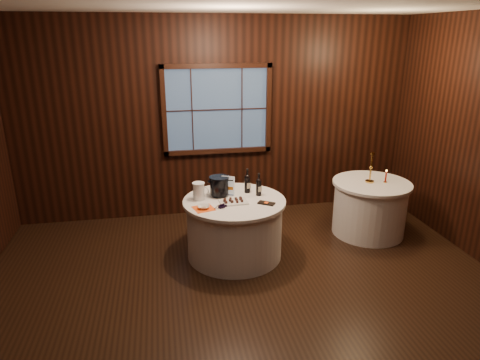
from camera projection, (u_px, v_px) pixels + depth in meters
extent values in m
plane|color=black|center=(251.00, 299.00, 4.63)|extent=(6.00, 6.00, 0.00)
cube|color=black|center=(217.00, 119.00, 6.47)|extent=(6.00, 0.02, 3.00)
cube|color=#3B557C|center=(217.00, 109.00, 6.39)|extent=(1.50, 0.01, 1.20)
cylinder|color=white|center=(234.00, 229.00, 5.44)|extent=(1.20, 1.20, 0.73)
cylinder|color=white|center=(234.00, 201.00, 5.32)|extent=(1.28, 1.28, 0.04)
cylinder|color=white|center=(369.00, 209.00, 6.07)|extent=(1.00, 1.00, 0.73)
cylinder|color=white|center=(372.00, 183.00, 5.95)|extent=(1.08, 1.08, 0.04)
cube|color=#B5B5BC|center=(229.00, 195.00, 5.45)|extent=(0.16, 0.13, 0.01)
cube|color=#B5B5BC|center=(228.00, 185.00, 5.41)|extent=(0.02, 0.02, 0.26)
cube|color=silver|center=(229.00, 185.00, 5.40)|extent=(0.16, 0.07, 0.24)
cylinder|color=black|center=(247.00, 185.00, 5.52)|extent=(0.08, 0.08, 0.21)
sphere|color=black|center=(247.00, 177.00, 5.49)|extent=(0.08, 0.08, 0.08)
cylinder|color=black|center=(247.00, 173.00, 5.47)|extent=(0.03, 0.03, 0.09)
cylinder|color=black|center=(247.00, 170.00, 5.46)|extent=(0.03, 0.03, 0.02)
cube|color=beige|center=(248.00, 186.00, 5.49)|extent=(0.05, 0.02, 0.07)
cylinder|color=black|center=(259.00, 188.00, 5.43)|extent=(0.07, 0.07, 0.19)
sphere|color=black|center=(259.00, 181.00, 5.40)|extent=(0.07, 0.07, 0.07)
cylinder|color=black|center=(259.00, 177.00, 5.38)|extent=(0.03, 0.03, 0.09)
cylinder|color=black|center=(259.00, 174.00, 5.37)|extent=(0.03, 0.03, 0.02)
cube|color=beige|center=(259.00, 189.00, 5.40)|extent=(0.05, 0.02, 0.07)
cylinder|color=black|center=(219.00, 195.00, 5.43)|extent=(0.18, 0.18, 0.03)
cylinder|color=black|center=(219.00, 186.00, 5.40)|extent=(0.23, 0.23, 0.20)
cylinder|color=black|center=(219.00, 178.00, 5.36)|extent=(0.25, 0.25, 0.02)
cube|color=white|center=(233.00, 202.00, 5.22)|extent=(0.35, 0.24, 0.02)
cube|color=black|center=(266.00, 203.00, 5.18)|extent=(0.22, 0.20, 0.02)
cylinder|color=#342313|center=(216.00, 207.00, 5.05)|extent=(0.07, 0.03, 0.03)
cylinder|color=white|center=(199.00, 192.00, 5.29)|extent=(0.14, 0.14, 0.21)
cylinder|color=white|center=(198.00, 183.00, 5.25)|extent=(0.15, 0.15, 0.01)
torus|color=white|center=(205.00, 190.00, 5.30)|extent=(0.11, 0.04, 0.11)
cube|color=#FE5615|center=(204.00, 208.00, 5.04)|extent=(0.28, 0.28, 0.00)
imported|color=white|center=(204.00, 207.00, 5.04)|extent=(0.17, 0.17, 0.03)
cylinder|color=gold|center=(370.00, 181.00, 5.94)|extent=(0.12, 0.12, 0.02)
cylinder|color=gold|center=(371.00, 168.00, 5.87)|extent=(0.03, 0.03, 0.37)
cylinder|color=gold|center=(372.00, 154.00, 5.81)|extent=(0.06, 0.06, 0.03)
cylinder|color=gold|center=(385.00, 182.00, 5.92)|extent=(0.05, 0.05, 0.01)
cylinder|color=#A11B0C|center=(386.00, 177.00, 5.89)|extent=(0.02, 0.02, 0.15)
sphere|color=#FFB23F|center=(387.00, 171.00, 5.87)|extent=(0.02, 0.02, 0.02)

